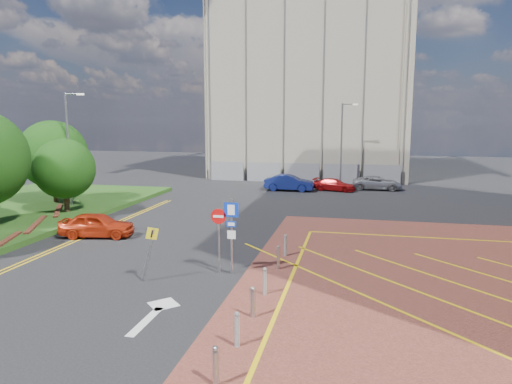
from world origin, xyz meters
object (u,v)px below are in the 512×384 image
(tree_d, at_px, (53,155))
(warning_sign, at_px, (150,247))
(car_red_back, at_px, (334,185))
(car_silver_back, at_px, (377,183))
(tree_c, at_px, (64,169))
(car_red_left, at_px, (97,225))
(car_blue_back, at_px, (289,183))
(sign_cluster, at_px, (227,228))
(lamp_back, at_px, (342,141))
(lamp_left_far, at_px, (69,145))

(tree_d, height_order, warning_sign, tree_d)
(tree_d, xyz_separation_m, car_red_back, (20.08, 12.03, -3.31))
(car_red_back, bearing_deg, car_silver_back, -54.12)
(tree_c, xyz_separation_m, car_silver_back, (20.93, 16.59, -2.57))
(car_red_left, xyz_separation_m, car_red_back, (11.99, 19.67, -0.12))
(tree_d, bearing_deg, car_blue_back, 34.81)
(sign_cluster, relative_size, car_red_back, 0.83)
(lamp_back, distance_m, sign_cluster, 27.38)
(tree_c, bearing_deg, car_blue_back, 47.34)
(car_red_left, height_order, car_silver_back, car_red_left)
(car_blue_back, bearing_deg, tree_c, 138.18)
(sign_cluster, height_order, car_blue_back, sign_cluster)
(car_red_back, bearing_deg, tree_c, 145.23)
(car_red_left, bearing_deg, lamp_back, -39.92)
(car_silver_back, bearing_deg, car_red_left, 143.63)
(car_red_left, bearing_deg, tree_d, 35.59)
(tree_d, distance_m, car_silver_back, 27.71)
(tree_c, relative_size, lamp_left_far, 0.61)
(lamp_back, distance_m, car_red_left, 26.12)
(tree_c, height_order, car_red_left, tree_c)
(car_red_back, xyz_separation_m, car_silver_back, (3.85, 1.56, 0.07))
(warning_sign, distance_m, car_blue_back, 24.88)
(tree_c, xyz_separation_m, warning_sign, (11.10, -10.64, -1.76))
(tree_d, xyz_separation_m, warning_sign, (14.10, -13.64, -2.44))
(tree_d, height_order, car_silver_back, tree_d)
(tree_c, relative_size, tree_d, 0.81)
(lamp_back, distance_m, car_red_back, 4.85)
(lamp_back, bearing_deg, tree_d, -143.91)
(lamp_left_far, bearing_deg, sign_cluster, -36.82)
(lamp_back, height_order, car_red_left, lamp_back)
(tree_d, relative_size, car_red_back, 1.58)
(car_blue_back, bearing_deg, car_silver_back, -72.00)
(warning_sign, distance_m, car_silver_back, 28.96)
(lamp_back, distance_m, warning_sign, 29.51)
(car_red_back, bearing_deg, car_red_left, 162.51)
(tree_c, xyz_separation_m, tree_d, (-3.00, 3.00, 0.68))
(tree_c, distance_m, warning_sign, 15.47)
(lamp_back, bearing_deg, lamp_left_far, -139.14)
(tree_c, distance_m, car_blue_back, 19.40)
(lamp_back, relative_size, car_red_back, 2.08)
(sign_cluster, relative_size, car_blue_back, 0.72)
(lamp_back, height_order, car_red_back, lamp_back)
(tree_d, xyz_separation_m, sign_cluster, (16.80, -12.02, -1.92))
(car_silver_back, bearing_deg, tree_d, 119.95)
(car_silver_back, bearing_deg, warning_sign, 160.50)
(tree_c, relative_size, car_silver_back, 1.08)
(tree_c, relative_size, warning_sign, 2.18)
(sign_cluster, distance_m, car_red_back, 24.31)
(tree_d, distance_m, car_red_left, 11.57)
(lamp_back, relative_size, car_red_left, 2.00)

